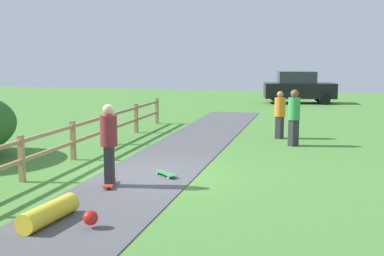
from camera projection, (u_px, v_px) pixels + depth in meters
ground_plane at (147, 175)px, 12.41m from camera, size 60.00×60.00×0.00m
asphalt_path at (147, 175)px, 12.41m from camera, size 2.40×28.00×0.02m
wooden_fence at (50, 144)px, 12.93m from camera, size 0.12×18.12×1.10m
skater_riding at (109, 141)px, 11.21m from camera, size 0.47×0.82×1.84m
skater_fallen at (53, 213)px, 8.82m from camera, size 1.19×1.43×0.36m
skateboard_loose at (165, 173)px, 12.27m from camera, size 0.71×0.70×0.08m
bystander_green at (294, 115)px, 16.31m from camera, size 0.53×0.53×1.82m
bystander_orange at (280, 113)px, 17.77m from camera, size 0.48×0.48×1.67m
parked_car_black at (299, 87)px, 30.62m from camera, size 4.44×2.56×1.92m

